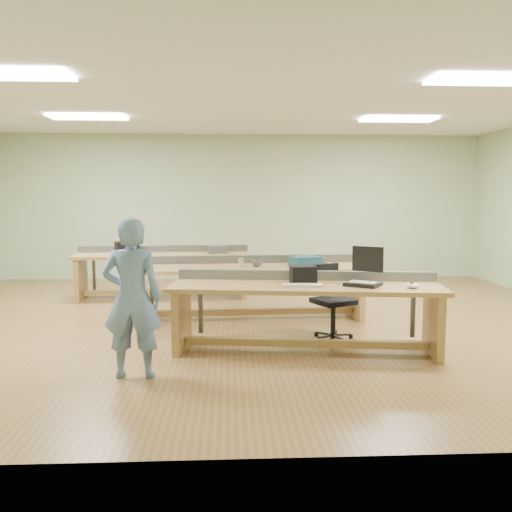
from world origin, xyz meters
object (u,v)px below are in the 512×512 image
object	(u,v)px
workbench_mid	(248,279)
drinks_can	(241,263)
workbench_back	(163,265)
parts_bin_teal	(305,261)
workbench_front	(305,301)
task_chair	(331,312)
camera_bag	(303,275)
mug	(257,263)
parts_bin_grey	(310,262)
person	(132,298)
laptop_base	(363,284)

from	to	relation	value
workbench_mid	drinks_can	size ratio (longest dim) A/B	24.56
workbench_back	drinks_can	world-z (taller)	drinks_can
workbench_mid	drinks_can	bearing A→B (deg)	-124.11
workbench_mid	parts_bin_teal	xyz separation A→B (m)	(0.79, -0.09, 0.25)
workbench_back	parts_bin_teal	size ratio (longest dim) A/B	7.51
workbench_front	task_chair	size ratio (longest dim) A/B	3.41
camera_bag	mug	distance (m)	1.50
workbench_back	parts_bin_grey	xyz separation A→B (m)	(2.26, -1.73, 0.25)
task_chair	drinks_can	distance (m)	1.51
workbench_front	task_chair	distance (m)	0.69
task_chair	drinks_can	size ratio (longest dim) A/B	6.68
workbench_back	parts_bin_grey	size ratio (longest dim) A/B	7.12
drinks_can	mug	bearing A→B (deg)	14.48
person	parts_bin_grey	size ratio (longest dim) A/B	3.68
drinks_can	laptop_base	bearing A→B (deg)	-51.34
workbench_front	drinks_can	size ratio (longest dim) A/B	22.75
workbench_back	parts_bin_teal	distance (m)	2.84
workbench_back	person	distance (m)	4.17
camera_bag	mug	size ratio (longest dim) A/B	2.03
task_chair	drinks_can	bearing A→B (deg)	113.21
drinks_can	camera_bag	bearing A→B (deg)	-64.26
workbench_mid	task_chair	distance (m)	1.50
workbench_front	laptop_base	bearing A→B (deg)	-4.41
drinks_can	parts_bin_teal	bearing A→B (deg)	5.29
workbench_front	workbench_mid	bearing A→B (deg)	116.68
workbench_mid	workbench_back	size ratio (longest dim) A/B	1.11
workbench_mid	camera_bag	size ratio (longest dim) A/B	11.79
parts_bin_teal	parts_bin_grey	bearing A→B (deg)	41.41
task_chair	parts_bin_grey	size ratio (longest dim) A/B	2.15
task_chair	workbench_front	bearing A→B (deg)	-151.35
mug	camera_bag	bearing A→B (deg)	-72.75
laptop_base	mug	distance (m)	1.97
workbench_mid	laptop_base	size ratio (longest dim) A/B	9.29
workbench_back	task_chair	bearing A→B (deg)	-52.59
workbench_back	camera_bag	size ratio (longest dim) A/B	10.62
workbench_mid	task_chair	size ratio (longest dim) A/B	3.68
parts_bin_teal	person	bearing A→B (deg)	-129.82
workbench_front	mug	world-z (taller)	workbench_front
person	drinks_can	size ratio (longest dim) A/B	11.43
workbench_back	parts_bin_grey	distance (m)	2.86
camera_bag	drinks_can	size ratio (longest dim) A/B	2.08
person	task_chair	world-z (taller)	person
workbench_back	camera_bag	bearing A→B (deg)	-61.37
workbench_back	parts_bin_teal	world-z (taller)	parts_bin_teal
camera_bag	parts_bin_grey	world-z (taller)	camera_bag
workbench_front	parts_bin_grey	world-z (taller)	parts_bin_grey
laptop_base	task_chair	size ratio (longest dim) A/B	0.40
workbench_back	laptop_base	xyz separation A→B (m)	(2.58, -3.48, 0.21)
parts_bin_grey	drinks_can	bearing A→B (deg)	-171.27
person	parts_bin_teal	xyz separation A→B (m)	(1.97, 2.36, 0.05)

